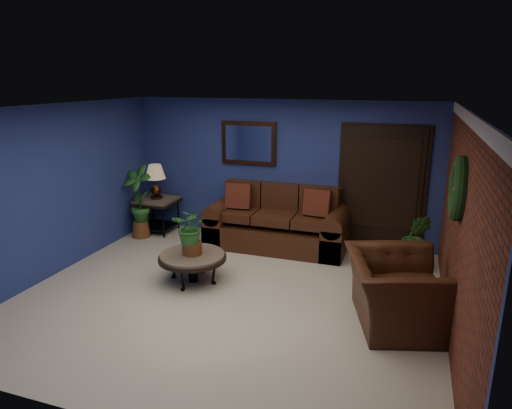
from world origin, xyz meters
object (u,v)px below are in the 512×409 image
(end_table, at_px, (157,206))
(table_lamp, at_px, (155,178))
(side_chair, at_px, (290,216))
(sofa, at_px, (278,226))
(armchair, at_px, (397,291))
(coffee_table, at_px, (192,258))

(end_table, relative_size, table_lamp, 1.14)
(end_table, xyz_separation_m, table_lamp, (-0.00, 0.00, 0.56))
(end_table, xyz_separation_m, side_chair, (2.58, 0.07, 0.05))
(sofa, bearing_deg, end_table, -179.03)
(side_chair, height_order, armchair, side_chair)
(table_lamp, relative_size, armchair, 0.49)
(coffee_table, distance_m, table_lamp, 2.51)
(side_chair, bearing_deg, sofa, -157.81)
(armchair, bearing_deg, table_lamp, 48.94)
(sofa, bearing_deg, armchair, -45.17)
(side_chair, bearing_deg, table_lamp, -164.64)
(coffee_table, distance_m, armchair, 2.84)
(armchair, bearing_deg, sofa, 28.48)
(table_lamp, xyz_separation_m, side_chair, (2.58, 0.07, -0.50))
(coffee_table, xyz_separation_m, armchair, (2.82, -0.27, 0.05))
(end_table, height_order, table_lamp, table_lamp)
(sofa, distance_m, side_chair, 0.29)
(sofa, relative_size, end_table, 3.34)
(coffee_table, relative_size, end_table, 1.37)
(coffee_table, xyz_separation_m, end_table, (-1.63, 1.78, 0.14))
(side_chair, distance_m, armchair, 2.83)
(table_lamp, distance_m, armchair, 4.94)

